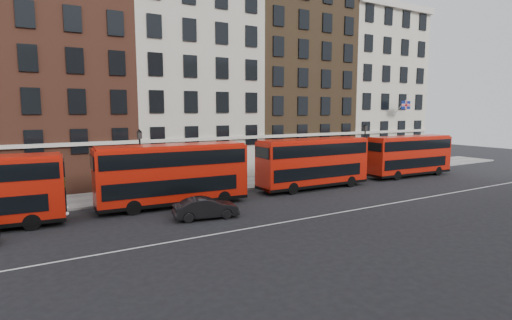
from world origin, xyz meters
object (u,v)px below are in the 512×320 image
bus_c (313,162)px  traffic_light (428,148)px  bus_d (409,155)px  car_front (206,208)px  bus_b (173,174)px

bus_c → traffic_light: 19.63m
traffic_light → bus_d: bearing=-158.6°
bus_c → bus_d: bearing=0.7°
car_front → bus_b: bearing=19.4°
bus_d → car_front: bus_d is taller
bus_d → traffic_light: 7.25m
car_front → traffic_light: 32.30m
bus_b → bus_c: bus_b is taller
bus_d → traffic_light: bus_d is taller
bus_d → traffic_light: size_ratio=3.11×
bus_c → bus_d: bus_c is taller
bus_d → bus_b: bearing=-177.4°
bus_b → bus_d: 25.51m
bus_b → car_front: (0.73, -4.16, -1.72)m
bus_b → bus_c: bearing=3.2°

